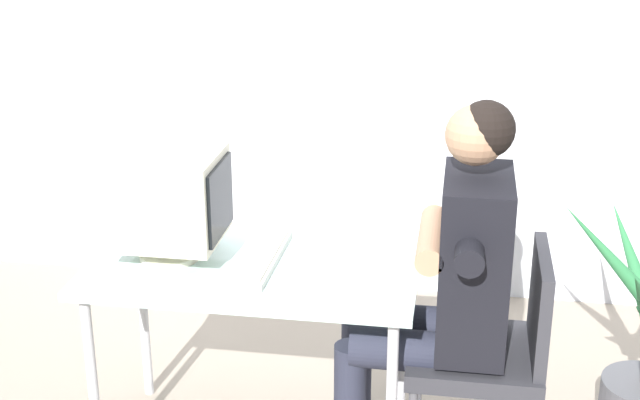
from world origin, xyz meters
TOP-DOWN VIEW (x-y plane):
  - desk at (0.00, 0.00)m, footprint 1.12×0.63m
  - crt_monitor at (-0.29, 0.02)m, footprint 0.37×0.33m
  - keyboard at (0.01, 0.03)m, footprint 0.15×0.47m
  - office_chair at (0.82, 0.00)m, footprint 0.44×0.44m
  - person_seated at (0.64, 0.00)m, footprint 0.68×0.59m

SIDE VIEW (x-z plane):
  - office_chair at x=0.82m, z-range 0.07..0.89m
  - desk at x=0.00m, z-range 0.29..1.00m
  - person_seated at x=0.64m, z-range 0.05..1.37m
  - keyboard at x=0.01m, z-range 0.71..0.75m
  - crt_monitor at x=-0.29m, z-range 0.74..1.12m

